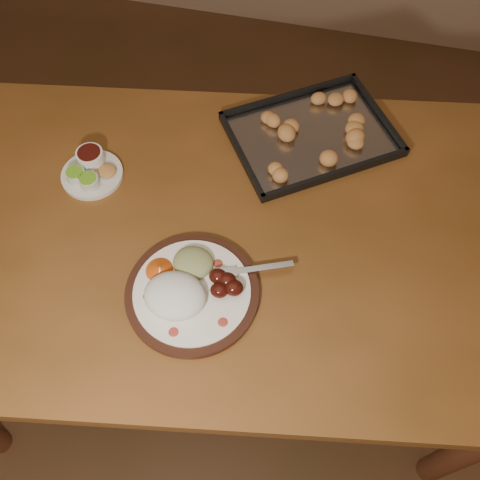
# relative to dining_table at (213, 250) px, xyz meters

# --- Properties ---
(ground) EXTENTS (4.00, 4.00, 0.00)m
(ground) POSITION_rel_dining_table_xyz_m (-0.28, -0.23, -0.65)
(ground) COLOR #572F1D
(ground) RESTS_ON ground
(dining_table) EXTENTS (1.63, 1.13, 0.75)m
(dining_table) POSITION_rel_dining_table_xyz_m (0.00, 0.00, 0.00)
(dining_table) COLOR brown
(dining_table) RESTS_ON ground
(dinner_plate) EXTENTS (0.35, 0.29, 0.07)m
(dinner_plate) POSITION_rel_dining_table_xyz_m (-0.01, -0.17, 0.12)
(dinner_plate) COLOR black
(dinner_plate) RESTS_ON dining_table
(condiment_saucer) EXTENTS (0.15, 0.15, 0.05)m
(condiment_saucer) POSITION_rel_dining_table_xyz_m (-0.33, 0.09, 0.12)
(condiment_saucer) COLOR silver
(condiment_saucer) RESTS_ON dining_table
(baking_tray) EXTENTS (0.50, 0.47, 0.04)m
(baking_tray) POSITION_rel_dining_table_xyz_m (0.18, 0.33, 0.11)
(baking_tray) COLOR black
(baking_tray) RESTS_ON dining_table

